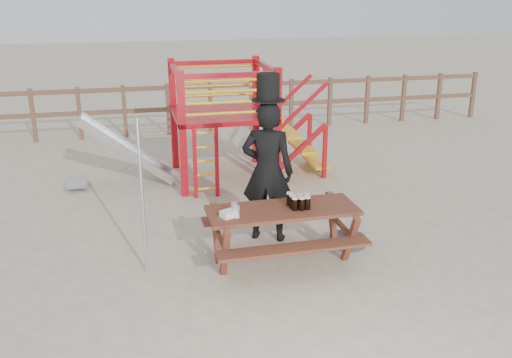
% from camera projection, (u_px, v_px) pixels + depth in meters
% --- Properties ---
extents(ground, '(60.00, 60.00, 0.00)m').
position_uv_depth(ground, '(258.00, 268.00, 7.19)').
color(ground, beige).
rests_on(ground, ground).
extents(back_fence, '(15.09, 0.09, 1.20)m').
position_uv_depth(back_fence, '(189.00, 103.00, 13.40)').
color(back_fence, brown).
rests_on(back_fence, ground).
extents(playground_fort, '(4.71, 1.84, 2.10)m').
position_uv_depth(playground_fort, '(218.00, 121.00, 10.17)').
color(playground_fort, '#AB0B14').
rests_on(playground_fort, ground).
extents(picnic_table, '(1.91, 1.33, 0.73)m').
position_uv_depth(picnic_table, '(282.00, 228.00, 7.23)').
color(picnic_table, brown).
rests_on(picnic_table, ground).
extents(man_with_hat, '(0.85, 0.73, 2.31)m').
position_uv_depth(man_with_hat, '(268.00, 168.00, 7.71)').
color(man_with_hat, black).
rests_on(man_with_hat, ground).
extents(metal_pole, '(0.04, 0.04, 1.96)m').
position_uv_depth(metal_pole, '(142.00, 199.00, 6.77)').
color(metal_pole, '#B2B2B7').
rests_on(metal_pole, ground).
extents(parasol_base, '(0.50, 0.50, 0.21)m').
position_uv_depth(parasol_base, '(348.00, 240.00, 7.82)').
color(parasol_base, '#343439').
rests_on(parasol_base, ground).
extents(paper_bag, '(0.22, 0.21, 0.08)m').
position_uv_depth(paper_bag, '(229.00, 214.00, 6.87)').
color(paper_bag, white).
rests_on(paper_bag, picnic_table).
extents(stout_pints, '(0.27, 0.27, 0.17)m').
position_uv_depth(stout_pints, '(299.00, 201.00, 7.13)').
color(stout_pints, black).
rests_on(stout_pints, picnic_table).
extents(empty_glasses, '(0.08, 0.19, 0.15)m').
position_uv_depth(empty_glasses, '(235.00, 210.00, 6.90)').
color(empty_glasses, silver).
rests_on(empty_glasses, picnic_table).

